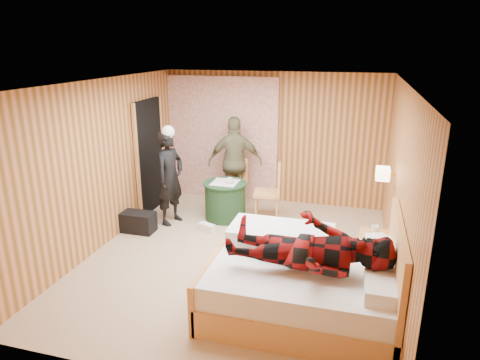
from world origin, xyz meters
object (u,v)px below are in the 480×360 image
(man_on_bed, at_px, (310,237))
(man_at_table, at_px, (235,162))
(chair_far, at_px, (235,179))
(woman_standing, at_px, (170,178))
(round_table, at_px, (225,200))
(wall_lamp, at_px, (383,174))
(bed, at_px, (307,281))
(nightstand, at_px, (373,253))
(chair_near, at_px, (272,188))
(duffel_bag, at_px, (137,222))

(man_on_bed, bearing_deg, man_at_table, 118.80)
(chair_far, xyz_separation_m, woman_standing, (-0.84, -1.04, 0.27))
(round_table, relative_size, man_at_table, 0.44)
(wall_lamp, height_order, bed, wall_lamp)
(nightstand, bearing_deg, wall_lamp, 82.96)
(chair_far, distance_m, woman_standing, 1.36)
(chair_near, distance_m, duffel_bag, 2.36)
(wall_lamp, bearing_deg, round_table, 160.45)
(man_on_bed, bearing_deg, chair_near, 109.25)
(man_on_bed, bearing_deg, round_table, 124.47)
(bed, relative_size, man_on_bed, 1.23)
(chair_near, bearing_deg, nightstand, 40.21)
(bed, distance_m, chair_far, 3.42)
(wall_lamp, relative_size, chair_far, 0.28)
(woman_standing, bearing_deg, man_on_bed, -114.86)
(bed, xyz_separation_m, man_on_bed, (0.03, -0.23, 0.68))
(woman_standing, bearing_deg, nightstand, -89.32)
(man_at_table, bearing_deg, duffel_bag, 37.11)
(chair_far, height_order, man_at_table, man_at_table)
(wall_lamp, xyz_separation_m, man_on_bed, (-0.77, -1.67, -0.28))
(round_table, xyz_separation_m, woman_standing, (-0.84, -0.42, 0.47))
(chair_far, distance_m, chair_near, 0.91)
(bed, bearing_deg, nightstand, 54.94)
(chair_near, bearing_deg, chair_far, -128.01)
(bed, relative_size, man_at_table, 1.27)
(nightstand, distance_m, chair_near, 2.24)
(wall_lamp, bearing_deg, duffel_bag, -179.53)
(bed, relative_size, chair_near, 2.19)
(chair_far, relative_size, duffel_bag, 1.59)
(bed, distance_m, woman_standing, 3.24)
(duffel_bag, relative_size, man_at_table, 0.34)
(nightstand, distance_m, man_at_table, 3.18)
(man_on_bed, bearing_deg, duffel_bag, 151.40)
(wall_lamp, xyz_separation_m, nightstand, (-0.04, -0.35, -1.03))
(nightstand, bearing_deg, bed, -125.06)
(nightstand, bearing_deg, woman_standing, 166.04)
(nightstand, height_order, chair_far, chair_far)
(wall_lamp, xyz_separation_m, round_table, (-2.53, 0.90, -0.96))
(bed, bearing_deg, man_at_table, 120.18)
(bed, relative_size, woman_standing, 1.34)
(bed, bearing_deg, round_table, 126.52)
(wall_lamp, bearing_deg, chair_near, 148.05)
(wall_lamp, distance_m, round_table, 2.86)
(wall_lamp, relative_size, nightstand, 0.48)
(nightstand, distance_m, woman_standing, 3.48)
(wall_lamp, height_order, round_table, wall_lamp)
(round_table, xyz_separation_m, chair_far, (0.00, 0.61, 0.20))
(nightstand, bearing_deg, chair_near, 139.74)
(wall_lamp, distance_m, duffel_bag, 3.94)
(round_table, bearing_deg, chair_near, 12.70)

